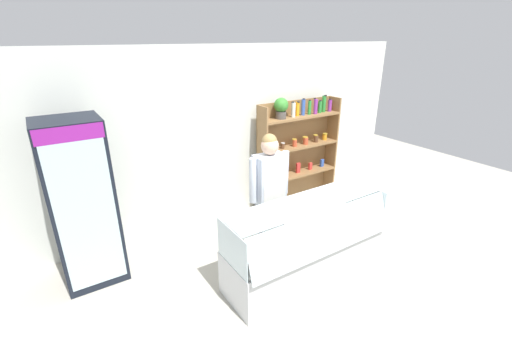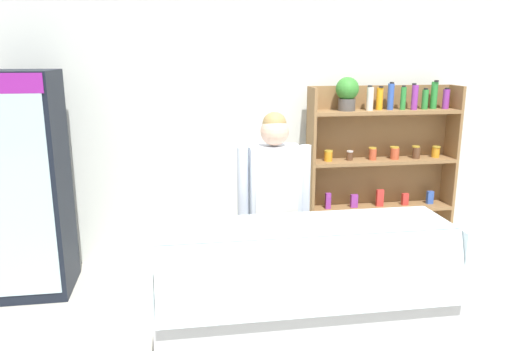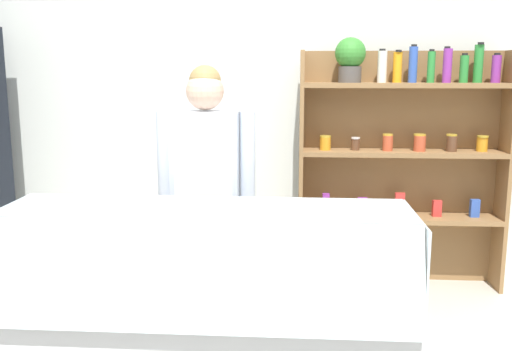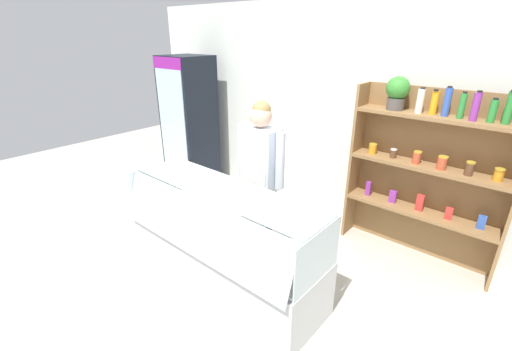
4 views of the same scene
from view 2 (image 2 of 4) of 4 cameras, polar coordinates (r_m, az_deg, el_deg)
ground_plane at (r=3.94m, az=7.60°, el=-19.30°), size 12.00×12.00×0.00m
back_wall at (r=5.27m, az=2.03°, el=5.24°), size 6.80×0.10×2.70m
drinks_fridge at (r=4.86m, az=-24.90°, el=-1.04°), size 0.68×0.64×2.00m
shelving_unit at (r=5.35m, az=13.78°, el=1.94°), size 1.56×0.29×1.91m
deli_display_case at (r=3.69m, az=5.32°, el=-15.92°), size 2.05×0.72×1.01m
shop_clerk at (r=3.99m, az=2.08°, el=-2.68°), size 0.59×0.25×1.70m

